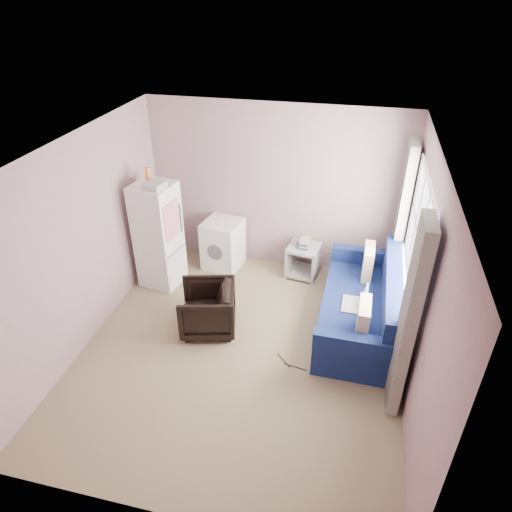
{
  "coord_description": "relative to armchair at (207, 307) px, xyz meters",
  "views": [
    {
      "loc": [
        1.13,
        -4.01,
        3.94
      ],
      "look_at": [
        0.05,
        0.6,
        1.0
      ],
      "focal_mm": 32.0,
      "sensor_mm": 36.0,
      "label": 1
    }
  ],
  "objects": [
    {
      "name": "sofa",
      "position": [
        1.93,
        0.44,
        -0.02
      ],
      "size": [
        0.96,
        2.04,
        0.9
      ],
      "rotation": [
        0.0,
        0.0,
        -0.02
      ],
      "color": "navy",
      "rests_on": "ground"
    },
    {
      "name": "washing_machine",
      "position": [
        -0.24,
        1.5,
        0.05
      ],
      "size": [
        0.62,
        0.62,
        0.77
      ],
      "rotation": [
        0.0,
        0.0,
        -0.17
      ],
      "color": "white",
      "rests_on": "ground"
    },
    {
      "name": "armchair",
      "position": [
        0.0,
        0.0,
        0.0
      ],
      "size": [
        0.78,
        0.81,
        0.7
      ],
      "primitive_type": "imported",
      "rotation": [
        0.0,
        0.0,
        -1.32
      ],
      "color": "black",
      "rests_on": "ground"
    },
    {
      "name": "fridge",
      "position": [
        -0.99,
        0.88,
        0.44
      ],
      "size": [
        0.62,
        0.61,
        1.77
      ],
      "rotation": [
        0.0,
        0.0,
        -0.16
      ],
      "color": "white",
      "rests_on": "ground"
    },
    {
      "name": "window_dressing",
      "position": [
        2.3,
        0.41,
        0.76
      ],
      "size": [
        0.17,
        2.62,
        2.18
      ],
      "color": "white",
      "rests_on": "ground"
    },
    {
      "name": "side_table",
      "position": [
        1.02,
        1.51,
        -0.06
      ],
      "size": [
        0.52,
        0.52,
        0.62
      ],
      "rotation": [
        0.0,
        0.0,
        -0.15
      ],
      "color": "gray",
      "rests_on": "ground"
    },
    {
      "name": "room",
      "position": [
        0.53,
        -0.29,
        0.9
      ],
      "size": [
        3.84,
        4.24,
        2.54
      ],
      "color": "#8F7D5D",
      "rests_on": "ground"
    },
    {
      "name": "floor_cables",
      "position": [
        1.14,
        -0.4,
        -0.34
      ],
      "size": [
        0.39,
        0.2,
        0.01
      ],
      "rotation": [
        0.0,
        0.0,
        -0.43
      ],
      "color": "black",
      "rests_on": "ground"
    }
  ]
}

